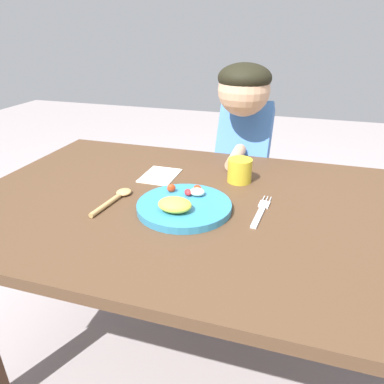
{
  "coord_description": "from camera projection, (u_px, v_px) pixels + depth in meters",
  "views": [
    {
      "loc": [
        0.17,
        -0.86,
        1.12
      ],
      "look_at": [
        -0.1,
        0.02,
        0.68
      ],
      "focal_mm": 32.86,
      "sensor_mm": 36.0,
      "label": 1
    }
  ],
  "objects": [
    {
      "name": "ground_plane",
      "position": [
        217.0,
        367.0,
        1.27
      ],
      "size": [
        8.0,
        8.0,
        0.0
      ],
      "primitive_type": "plane",
      "color": "#9A8F90"
    },
    {
      "name": "dining_table",
      "position": [
        223.0,
        229.0,
        1.02
      ],
      "size": [
        1.5,
        0.86,
        0.66
      ],
      "color": "#4E3522",
      "rests_on": "ground_plane"
    },
    {
      "name": "plate",
      "position": [
        183.0,
        205.0,
        0.95
      ],
      "size": [
        0.26,
        0.26,
        0.05
      ],
      "color": "teal",
      "rests_on": "dining_table"
    },
    {
      "name": "fork",
      "position": [
        261.0,
        211.0,
        0.95
      ],
      "size": [
        0.04,
        0.19,
        0.01
      ],
      "rotation": [
        0.0,
        0.0,
        1.48
      ],
      "color": "silver",
      "rests_on": "dining_table"
    },
    {
      "name": "spoon",
      "position": [
        116.0,
        198.0,
        1.01
      ],
      "size": [
        0.05,
        0.18,
        0.01
      ],
      "rotation": [
        0.0,
        0.0,
        1.46
      ],
      "color": "tan",
      "rests_on": "dining_table"
    },
    {
      "name": "drinking_cup",
      "position": [
        240.0,
        170.0,
        1.12
      ],
      "size": [
        0.08,
        0.08,
        0.08
      ],
      "primitive_type": "cylinder",
      "color": "gold",
      "rests_on": "dining_table"
    },
    {
      "name": "person",
      "position": [
        242.0,
        173.0,
        1.5
      ],
      "size": [
        0.22,
        0.42,
        1.0
      ],
      "rotation": [
        0.0,
        0.0,
        3.14
      ],
      "color": "#4D3F72",
      "rests_on": "ground_plane"
    },
    {
      "name": "napkin",
      "position": [
        160.0,
        176.0,
        1.18
      ],
      "size": [
        0.11,
        0.14,
        0.0
      ],
      "primitive_type": "cube",
      "rotation": [
        0.0,
        0.0,
        -0.01
      ],
      "color": "white",
      "rests_on": "dining_table"
    }
  ]
}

